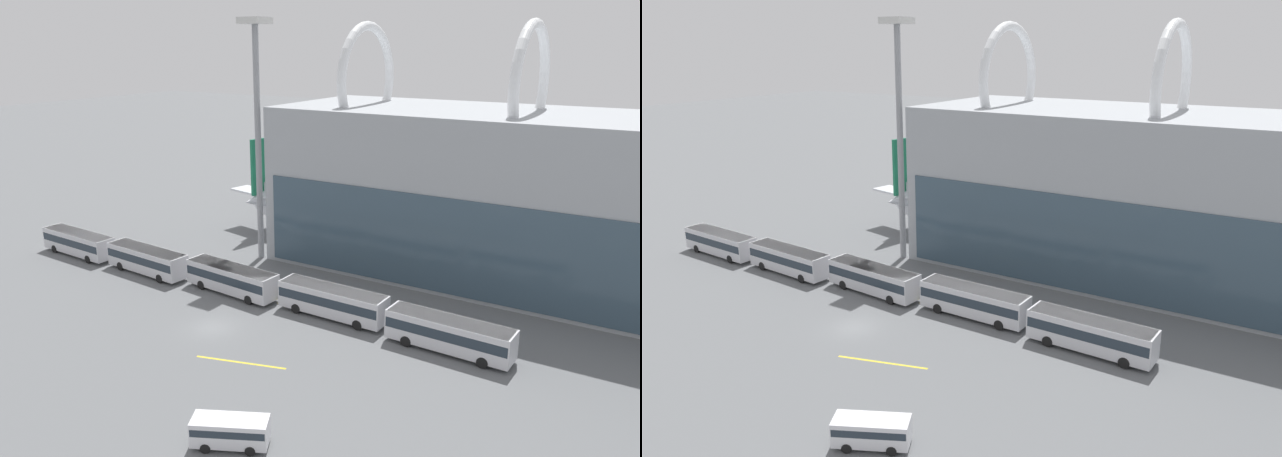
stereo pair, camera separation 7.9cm
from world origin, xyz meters
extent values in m
plane|color=slate|center=(0.00, 0.00, 0.00)|extent=(440.00, 440.00, 0.00)
torus|color=white|center=(1.03, 28.67, 21.57)|extent=(1.10, 13.68, 13.68)
torus|color=white|center=(20.48, 28.67, 21.57)|extent=(1.10, 13.68, 13.68)
cylinder|color=silver|center=(-11.43, 41.87, 4.95)|extent=(10.61, 29.49, 4.77)
sphere|color=silver|center=(-8.45, 56.13, 4.95)|extent=(4.67, 4.67, 4.67)
cone|color=silver|center=(-14.40, 27.61, 4.95)|extent=(5.74, 7.19, 4.53)
cube|color=silver|center=(-11.79, 40.13, 4.11)|extent=(32.00, 9.55, 0.35)
cylinder|color=gray|center=(-20.57, 41.96, 2.55)|extent=(3.30, 3.98, 2.64)
cylinder|color=gray|center=(-3.01, 38.30, 2.55)|extent=(3.30, 3.98, 2.64)
cube|color=#19724C|center=(-14.25, 28.31, 9.53)|extent=(1.50, 5.39, 7.74)
cube|color=silver|center=(-14.25, 28.31, 5.43)|extent=(12.79, 5.66, 0.28)
cylinder|color=gray|center=(-9.43, 51.44, 2.51)|extent=(0.36, 0.36, 3.92)
cylinder|color=black|center=(-9.43, 51.44, 0.55)|extent=(0.66, 1.17, 1.10)
cylinder|color=gray|center=(-14.82, 40.77, 2.51)|extent=(0.36, 0.36, 3.92)
cylinder|color=black|center=(-14.82, 40.77, 0.55)|extent=(0.66, 1.17, 1.10)
cylinder|color=gray|center=(-8.75, 39.50, 2.51)|extent=(0.36, 0.36, 3.92)
cylinder|color=black|center=(-8.75, 39.50, 0.55)|extent=(0.66, 1.17, 1.10)
cylinder|color=gray|center=(26.54, 52.04, 3.07)|extent=(3.16, 3.74, 2.47)
cube|color=silver|center=(-28.36, 7.19, 1.70)|extent=(11.43, 3.29, 2.65)
cube|color=#232D38|center=(-28.36, 7.19, 1.96)|extent=(11.20, 3.30, 0.93)
cube|color=silver|center=(-28.36, 7.19, 2.96)|extent=(11.08, 3.19, 0.12)
cylinder|color=black|center=(-24.80, 8.19, 0.50)|extent=(1.02, 0.36, 1.00)
cylinder|color=black|center=(-24.94, 5.77, 0.50)|extent=(1.02, 0.36, 1.00)
cylinder|color=black|center=(-31.79, 8.60, 0.50)|extent=(1.02, 0.36, 1.00)
cylinder|color=black|center=(-31.93, 6.19, 0.50)|extent=(1.02, 0.36, 1.00)
cube|color=silver|center=(-16.09, 7.13, 1.70)|extent=(11.45, 3.43, 2.65)
cube|color=#232D38|center=(-16.09, 7.13, 1.96)|extent=(11.23, 3.44, 0.93)
cube|color=silver|center=(-16.09, 7.13, 2.96)|extent=(11.11, 3.33, 0.12)
cylinder|color=black|center=(-12.51, 8.09, 0.50)|extent=(1.02, 0.37, 1.00)
cylinder|color=black|center=(-12.69, 5.67, 0.50)|extent=(1.02, 0.37, 1.00)
cylinder|color=black|center=(-19.50, 8.59, 0.50)|extent=(1.02, 0.37, 1.00)
cylinder|color=black|center=(-19.67, 6.18, 0.50)|extent=(1.02, 0.37, 1.00)
cube|color=silver|center=(-3.82, 7.61, 1.70)|extent=(11.47, 3.57, 2.65)
cube|color=#232D38|center=(-3.82, 7.61, 1.96)|extent=(11.25, 3.58, 0.93)
cube|color=silver|center=(-3.82, 7.61, 2.96)|extent=(11.13, 3.46, 0.12)
cylinder|color=black|center=(-0.23, 8.52, 0.50)|extent=(1.02, 0.38, 1.00)
cylinder|color=black|center=(-0.44, 6.11, 0.50)|extent=(1.02, 0.38, 1.00)
cylinder|color=black|center=(-7.21, 9.11, 0.50)|extent=(1.02, 0.38, 1.00)
cylinder|color=black|center=(-7.41, 6.70, 0.50)|extent=(1.02, 0.38, 1.00)
cube|color=silver|center=(8.45, 8.04, 1.70)|extent=(11.34, 2.84, 2.65)
cube|color=#232D38|center=(8.45, 8.04, 1.96)|extent=(11.11, 2.86, 0.93)
cube|color=silver|center=(8.45, 8.04, 2.96)|extent=(11.00, 2.75, 0.12)
cylinder|color=black|center=(11.97, 9.18, 0.50)|extent=(1.01, 0.32, 1.00)
cylinder|color=black|center=(11.93, 6.76, 0.50)|extent=(1.01, 0.32, 1.00)
cylinder|color=black|center=(4.97, 9.32, 0.50)|extent=(1.01, 0.32, 1.00)
cylinder|color=black|center=(4.93, 6.90, 0.50)|extent=(1.01, 0.32, 1.00)
cube|color=silver|center=(20.72, 7.20, 1.70)|extent=(11.38, 3.01, 2.65)
cube|color=#232D38|center=(20.72, 7.20, 1.96)|extent=(11.15, 3.03, 0.93)
cube|color=silver|center=(20.72, 7.20, 2.96)|extent=(11.03, 2.92, 0.12)
cylinder|color=black|center=(24.26, 8.29, 0.50)|extent=(1.01, 0.33, 1.00)
cylinder|color=black|center=(24.18, 5.87, 0.50)|extent=(1.01, 0.33, 1.00)
cylinder|color=black|center=(17.26, 8.53, 0.50)|extent=(1.01, 0.33, 1.00)
cylinder|color=black|center=(17.18, 6.12, 0.50)|extent=(1.01, 0.33, 1.00)
cube|color=silver|center=(13.09, -13.20, 1.18)|extent=(5.47, 4.00, 1.77)
cube|color=#232D38|center=(13.09, -13.20, 1.46)|extent=(5.34, 3.95, 0.53)
cylinder|color=black|center=(14.04, -11.73, 0.35)|extent=(0.73, 0.51, 0.70)
cylinder|color=black|center=(14.83, -13.34, 0.35)|extent=(0.73, 0.51, 0.70)
cylinder|color=black|center=(11.36, -13.06, 0.35)|extent=(0.73, 0.51, 0.70)
cylinder|color=black|center=(12.15, -14.66, 0.35)|extent=(0.73, 0.51, 0.70)
cylinder|color=gray|center=(-8.20, 18.66, 14.01)|extent=(0.73, 0.73, 28.03)
cube|color=silver|center=(-8.20, 18.66, 28.33)|extent=(3.01, 3.01, 0.75)
cube|color=yellow|center=(5.97, 8.97, 0.00)|extent=(8.10, 2.29, 0.01)
cube|color=yellow|center=(6.49, -3.91, 0.00)|extent=(7.84, 2.49, 0.01)
cube|color=yellow|center=(4.77, 12.07, 0.00)|extent=(10.71, 0.34, 0.01)
camera|label=1|loc=(36.99, -40.57, 25.95)|focal=35.00mm
camera|label=2|loc=(37.06, -40.53, 25.95)|focal=35.00mm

